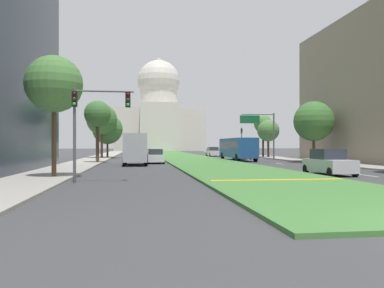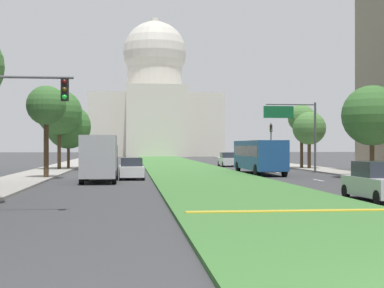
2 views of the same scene
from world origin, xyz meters
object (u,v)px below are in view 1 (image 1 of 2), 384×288
(sedan_far_horizon, at_px, (213,152))
(street_tree_right_far, at_px, (268,131))
(street_tree_right_distant, at_px, (263,124))
(sedan_distant, at_px, (242,153))
(traffic_light_far_right, at_px, (242,138))
(sedan_midblock, at_px, (155,157))
(street_tree_left_near, at_px, (54,84))
(street_tree_left_mid, at_px, (98,115))
(sedan_lead_stopped, at_px, (329,163))
(traffic_light_near_left, at_px, (90,114))
(box_truck_delivery, at_px, (135,149))
(street_tree_left_distant, at_px, (107,129))
(street_tree_right_mid, at_px, (314,121))
(capitol_building, at_px, (159,116))
(city_bus, at_px, (237,147))
(overhead_guide_sign, at_px, (262,127))
(street_tree_left_far, at_px, (102,120))

(sedan_far_horizon, bearing_deg, street_tree_right_far, -53.79)
(street_tree_right_far, xyz_separation_m, sedan_far_horizon, (-7.04, 9.61, -3.54))
(street_tree_right_distant, relative_size, sedan_distant, 1.59)
(traffic_light_far_right, xyz_separation_m, sedan_midblock, (-16.72, -24.60, -2.55))
(street_tree_left_near, distance_m, street_tree_left_mid, 19.61)
(sedan_lead_stopped, bearing_deg, sedan_far_horizon, 89.48)
(sedan_lead_stopped, bearing_deg, sedan_midblock, 121.42)
(traffic_light_near_left, xyz_separation_m, box_truck_delivery, (2.34, 18.19, -2.12))
(street_tree_left_distant, distance_m, sedan_lead_stopped, 40.81)
(street_tree_right_mid, height_order, sedan_midblock, street_tree_right_mid)
(capitol_building, xyz_separation_m, traffic_light_near_left, (-10.19, -117.99, -8.60))
(street_tree_right_distant, distance_m, sedan_distant, 8.33)
(city_bus, bearing_deg, box_truck_delivery, -142.72)
(street_tree_left_mid, height_order, street_tree_right_distant, street_tree_left_mid)
(traffic_light_near_left, height_order, overhead_guide_sign, overhead_guide_sign)
(street_tree_left_far, distance_m, city_bus, 21.03)
(traffic_light_far_right, xyz_separation_m, street_tree_left_far, (-23.95, -8.79, 2.54))
(street_tree_right_mid, bearing_deg, city_bus, 133.97)
(street_tree_right_mid, relative_size, sedan_midblock, 1.57)
(traffic_light_near_left, distance_m, street_tree_right_distant, 44.78)
(street_tree_right_far, relative_size, box_truck_delivery, 0.96)
(street_tree_right_mid, height_order, sedan_distant, street_tree_right_mid)
(sedan_midblock, xyz_separation_m, sedan_distant, (13.21, 11.81, 0.08))
(city_bus, bearing_deg, street_tree_left_near, -125.56)
(street_tree_left_mid, distance_m, street_tree_left_distant, 17.59)
(traffic_light_near_left, xyz_separation_m, sedan_midblock, (4.51, 21.83, -3.03))
(street_tree_left_mid, bearing_deg, traffic_light_far_right, 46.07)
(street_tree_right_far, height_order, sedan_distant, street_tree_right_far)
(street_tree_left_mid, bearing_deg, street_tree_right_mid, -3.57)
(capitol_building, relative_size, box_truck_delivery, 5.21)
(street_tree_left_mid, xyz_separation_m, street_tree_left_far, (-0.88, 15.16, 0.39))
(street_tree_left_distant, height_order, box_truck_delivery, street_tree_left_distant)
(traffic_light_near_left, bearing_deg, street_tree_right_far, 58.33)
(street_tree_right_far, xyz_separation_m, city_bus, (-7.43, -9.14, -2.56))
(street_tree_left_mid, xyz_separation_m, box_truck_delivery, (4.18, -4.28, -3.79))
(street_tree_left_mid, bearing_deg, street_tree_right_far, 31.05)
(street_tree_right_far, bearing_deg, overhead_guide_sign, -115.48)
(sedan_midblock, bearing_deg, city_bus, 30.30)
(street_tree_left_far, bearing_deg, street_tree_left_near, -89.65)
(capitol_building, bearing_deg, sedan_lead_stopped, -87.24)
(street_tree_right_mid, xyz_separation_m, street_tree_left_far, (-25.62, 16.70, 1.03))
(capitol_building, relative_size, street_tree_right_mid, 4.66)
(traffic_light_far_right, bearing_deg, street_tree_right_mid, -86.25)
(capitol_building, height_order, sedan_distant, capitol_building)
(sedan_midblock, distance_m, city_bus, 13.02)
(capitol_building, bearing_deg, street_tree_left_mid, -97.18)
(overhead_guide_sign, bearing_deg, street_tree_left_distant, 155.69)
(sedan_distant, distance_m, city_bus, 5.71)
(street_tree_left_far, distance_m, street_tree_right_distant, 25.39)
(traffic_light_far_right, xyz_separation_m, city_bus, (-5.51, -18.05, -1.54))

